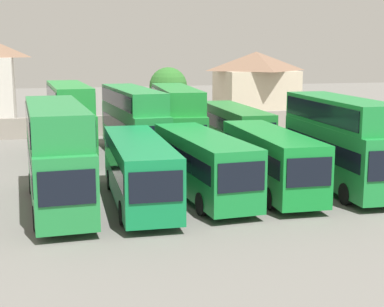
% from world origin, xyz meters
% --- Properties ---
extents(ground, '(140.00, 140.00, 0.00)m').
position_xyz_m(ground, '(0.00, 18.00, 0.00)').
color(ground, slate).
extents(depot_boundary_wall, '(56.00, 0.50, 1.80)m').
position_xyz_m(depot_boundary_wall, '(0.00, 23.10, 0.90)').
color(depot_boundary_wall, gray).
rests_on(depot_boundary_wall, ground).
extents(bus_1, '(3.03, 11.03, 5.08)m').
position_xyz_m(bus_1, '(-7.52, -0.07, 2.86)').
color(bus_1, '#21823B').
rests_on(bus_1, ground).
extents(bus_2, '(2.86, 10.94, 3.26)m').
position_xyz_m(bus_2, '(-3.60, -0.33, 1.87)').
color(bus_2, '#117C40').
rests_on(bus_2, ground).
extents(bus_3, '(3.16, 10.43, 3.30)m').
position_xyz_m(bus_3, '(-0.14, 0.14, 1.89)').
color(bus_3, '#178135').
rests_on(bus_3, ground).
extents(bus_4, '(2.82, 10.22, 3.34)m').
position_xyz_m(bus_4, '(3.61, 0.15, 1.91)').
color(bus_4, '#14842F').
rests_on(bus_4, ground).
extents(bus_5, '(2.97, 10.34, 5.04)m').
position_xyz_m(bus_5, '(7.67, 0.13, 2.83)').
color(bus_5, '#1C8438').
rests_on(bus_5, ground).
extents(bus_6, '(2.96, 11.10, 5.21)m').
position_xyz_m(bus_6, '(-6.30, 13.33, 2.93)').
color(bus_6, '#228D36').
rests_on(bus_6, ground).
extents(bus_7, '(3.31, 12.10, 4.86)m').
position_xyz_m(bus_7, '(-1.81, 13.15, 2.74)').
color(bus_7, '#22893D').
rests_on(bus_7, ground).
extents(bus_8, '(3.34, 11.64, 4.85)m').
position_xyz_m(bus_8, '(1.48, 13.40, 2.74)').
color(bus_8, '#1F8832').
rests_on(bus_8, ground).
extents(bus_9, '(2.84, 11.41, 3.35)m').
position_xyz_m(bus_9, '(5.82, 12.71, 1.92)').
color(bus_9, '#217F31').
rests_on(bus_9, ground).
extents(house_terrace_centre, '(8.27, 7.55, 7.31)m').
position_xyz_m(house_terrace_centre, '(14.79, 32.31, 3.73)').
color(house_terrace_centre, beige).
rests_on(house_terrace_centre, ground).
extents(tree_left_of_lot, '(3.59, 3.59, 5.93)m').
position_xyz_m(tree_left_of_lot, '(3.46, 25.60, 4.11)').
color(tree_left_of_lot, brown).
rests_on(tree_left_of_lot, ground).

